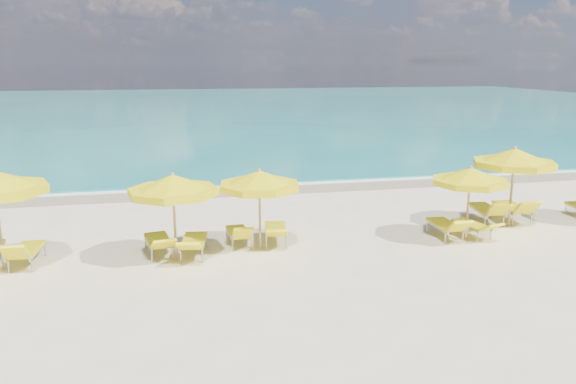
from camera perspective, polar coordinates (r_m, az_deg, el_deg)
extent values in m
plane|color=beige|center=(15.47, 1.17, -5.57)|extent=(120.00, 120.00, 0.00)
cube|color=#157772|center=(62.55, -9.04, 8.45)|extent=(120.00, 80.00, 0.30)
cube|color=tan|center=(22.47, -3.15, 0.37)|extent=(120.00, 2.60, 0.01)
cube|color=white|center=(23.25, -3.46, 0.80)|extent=(120.00, 1.20, 0.03)
cube|color=white|center=(31.76, -16.70, 3.61)|extent=(14.00, 0.36, 0.05)
cube|color=white|center=(40.22, 4.47, 6.03)|extent=(18.00, 0.30, 0.05)
cylinder|color=tan|center=(14.37, -11.46, -2.72)|extent=(0.07, 0.07, 2.20)
cone|color=yellow|center=(14.15, -11.63, 0.88)|extent=(2.64, 2.64, 0.44)
cylinder|color=yellow|center=(14.20, -11.59, 0.03)|extent=(2.66, 2.66, 0.18)
sphere|color=tan|center=(14.10, -11.67, 1.78)|extent=(0.10, 0.10, 0.10)
cylinder|color=tan|center=(14.98, -2.89, -1.96)|extent=(0.07, 0.07, 2.13)
cone|color=yellow|center=(14.77, -2.93, 1.39)|extent=(2.62, 2.62, 0.43)
cylinder|color=yellow|center=(14.82, -2.92, 0.61)|extent=(2.64, 2.64, 0.17)
sphere|color=tan|center=(14.73, -2.94, 2.22)|extent=(0.09, 0.09, 0.09)
cylinder|color=tan|center=(16.55, 17.82, -1.25)|extent=(0.06, 0.06, 2.06)
cone|color=yellow|center=(16.36, 18.04, 1.68)|extent=(2.22, 2.22, 0.41)
cylinder|color=yellow|center=(16.40, 17.99, 0.99)|extent=(2.24, 2.24, 0.16)
sphere|color=tan|center=(16.33, 18.09, 2.41)|extent=(0.09, 0.09, 0.09)
cylinder|color=tan|center=(18.34, 21.77, 0.33)|extent=(0.07, 0.07, 2.38)
cone|color=yellow|center=(18.17, 22.04, 3.40)|extent=(2.59, 2.59, 0.48)
cylinder|color=yellow|center=(18.20, 21.97, 2.68)|extent=(2.62, 2.62, 0.19)
sphere|color=tan|center=(18.13, 22.10, 4.16)|extent=(0.11, 0.11, 0.11)
cube|color=yellow|center=(15.55, -24.96, -5.32)|extent=(0.66, 1.31, 0.08)
cube|color=yellow|center=(14.72, -25.97, -5.55)|extent=(0.60, 0.52, 0.48)
cube|color=yellow|center=(15.22, -13.05, -4.76)|extent=(0.79, 1.37, 0.08)
cube|color=yellow|center=(14.32, -12.52, -5.18)|extent=(0.66, 0.65, 0.39)
cube|color=yellow|center=(14.98, -9.53, -4.87)|extent=(0.78, 1.39, 0.08)
cube|color=yellow|center=(14.06, -9.97, -5.44)|extent=(0.67, 0.66, 0.37)
cube|color=yellow|center=(15.69, -5.12, -4.04)|extent=(0.58, 1.21, 0.07)
cube|color=yellow|center=(14.89, -4.63, -4.20)|extent=(0.55, 0.48, 0.43)
cube|color=yellow|center=(15.82, -1.29, -3.73)|extent=(0.77, 1.36, 0.08)
cube|color=yellow|center=(14.91, -1.19, -4.19)|extent=(0.66, 0.65, 0.36)
cube|color=yellow|center=(16.85, 15.58, -3.17)|extent=(0.60, 1.30, 0.08)
cube|color=yellow|center=(16.05, 17.01, -3.36)|extent=(0.58, 0.53, 0.44)
cube|color=yellow|center=(17.22, 18.08, -3.13)|extent=(0.72, 1.22, 0.07)
cube|color=yellow|center=(16.61, 19.93, -3.39)|extent=(0.60, 0.60, 0.32)
cube|color=yellow|center=(18.87, 19.37, -1.59)|extent=(0.80, 1.48, 0.09)
cube|color=yellow|center=(17.98, 20.64, -1.67)|extent=(0.69, 0.63, 0.50)
cube|color=yellow|center=(19.37, 21.74, -1.39)|extent=(0.81, 1.51, 0.09)
cube|color=yellow|center=(18.48, 23.15, -1.45)|extent=(0.70, 0.63, 0.52)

